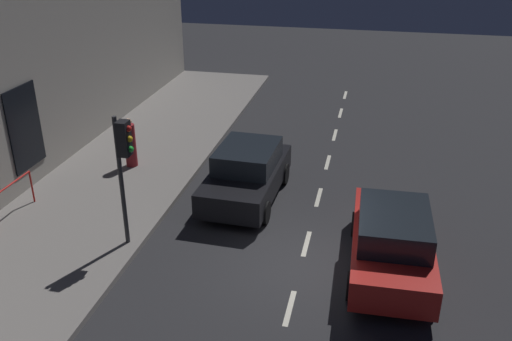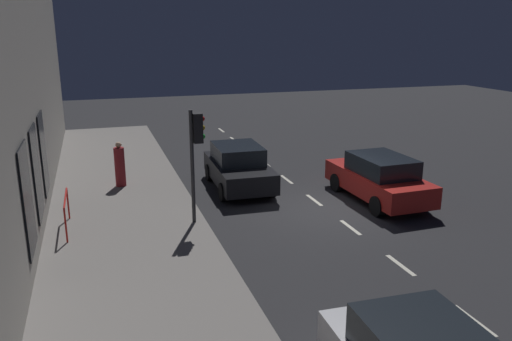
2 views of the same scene
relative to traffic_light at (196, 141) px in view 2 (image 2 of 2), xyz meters
name	(u,v)px [view 2 (image 2 of 2)]	position (x,y,z in m)	size (l,w,h in m)	color
ground_plane	(327,210)	(-4.22, -0.12, -2.57)	(60.00, 60.00, 0.00)	#28282B
sidewalk	(128,230)	(2.03, -0.12, -2.50)	(4.50, 32.00, 0.15)	gray
building_facade	(15,112)	(4.58, -0.12, 1.03)	(0.65, 32.00, 7.22)	gray
lane_centre_line	(314,200)	(-4.22, -1.12, -2.57)	(0.12, 27.20, 0.01)	beige
traffic_light	(196,141)	(0.00, 0.00, 0.00)	(0.45, 0.32, 3.31)	#2D2D30
parked_car_0	(379,178)	(-6.26, -0.45, -1.78)	(1.97, 4.35, 1.58)	red
parked_car_2	(238,167)	(-2.15, -3.25, -1.78)	(2.04, 4.13, 1.58)	black
pedestrian_0	(120,166)	(1.96, -4.35, -1.68)	(0.38, 0.38, 1.62)	maroon
red_railing	(66,206)	(3.64, -0.48, -1.71)	(0.05, 1.90, 0.97)	red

